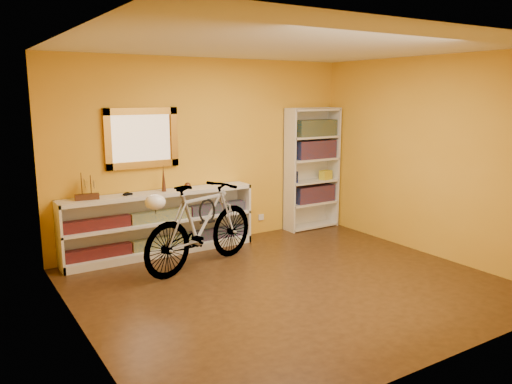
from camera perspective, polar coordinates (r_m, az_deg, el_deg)
floor at (r=5.83m, az=3.73°, el=-10.39°), size 4.50×4.00×0.01m
ceiling at (r=5.45m, az=4.09°, el=16.11°), size 4.50×4.00×0.01m
back_wall at (r=7.19m, az=-5.56°, el=4.43°), size 4.50×0.01×2.60m
left_wall at (r=4.56m, az=-19.70°, el=0.00°), size 0.01×4.00×2.60m
right_wall at (r=7.04m, az=18.94°, el=3.74°), size 0.01×4.00×2.60m
gilt_mirror at (r=6.76m, az=-12.70°, el=5.92°), size 0.98×0.06×0.78m
wall_socket at (r=7.80m, az=0.57°, el=-2.84°), size 0.09×0.02×0.09m
console_unit at (r=6.86m, az=-10.64°, el=-3.47°), size 2.60×0.35×0.85m
cd_row_lower at (r=6.91m, az=-10.51°, el=-5.55°), size 2.50×0.13×0.14m
cd_row_upper at (r=6.82m, az=-10.61°, el=-2.61°), size 2.50×0.13×0.14m
model_ship at (r=6.47m, az=-18.52°, el=0.63°), size 0.29×0.15×0.33m
toy_car at (r=6.63m, az=-14.19°, el=-0.35°), size 0.00×0.00×0.00m
bronze_ornament at (r=6.76m, az=-10.34°, el=1.55°), size 0.06×0.06×0.36m
decorative_orb at (r=6.91m, az=-7.69°, el=0.71°), size 0.09×0.09×0.09m
bookcase at (r=8.04m, az=6.30°, el=2.60°), size 0.90×0.30×1.90m
book_row_a at (r=8.14m, az=6.52°, el=-0.20°), size 0.70×0.22×0.26m
book_row_b at (r=8.03m, az=6.63°, el=4.77°), size 0.70×0.22×0.28m
book_row_c at (r=8.00m, az=6.68°, el=7.16°), size 0.70×0.22×0.25m
travel_mug at (r=7.84m, az=4.47°, el=1.69°), size 0.08×0.08×0.18m
red_tin at (r=7.88m, az=5.11°, el=6.95°), size 0.20×0.20×0.20m
yellow_bag at (r=8.18m, az=7.83°, el=1.91°), size 0.21×0.16×0.15m
bicycle at (r=6.26m, az=-6.18°, el=-3.73°), size 1.01×1.87×1.07m
helmet at (r=5.72m, az=-11.24°, el=-1.11°), size 0.23×0.22×0.17m
u_lock at (r=6.29m, az=-5.51°, el=-2.13°), size 0.22×0.02×0.22m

